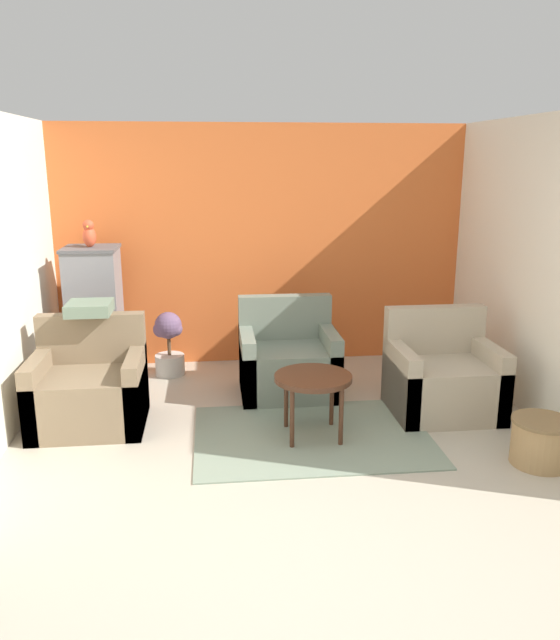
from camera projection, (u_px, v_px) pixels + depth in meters
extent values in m
plane|color=#B2A893|center=(311.00, 534.00, 3.63)|extent=(20.00, 20.00, 0.00)
cube|color=orange|center=(262.00, 246.00, 6.52)|extent=(4.35, 0.06, 2.48)
cube|color=silver|center=(538.00, 269.00, 5.14)|extent=(0.06, 3.29, 2.48)
cube|color=gray|center=(312.00, 436.00, 4.91)|extent=(1.84, 1.33, 0.01)
cylinder|color=#472819|center=(313.00, 378.00, 4.79)|extent=(0.60, 0.60, 0.04)
cylinder|color=#472819|center=(292.00, 419.00, 4.65)|extent=(0.04, 0.04, 0.47)
cylinder|color=#472819|center=(341.00, 417.00, 4.69)|extent=(0.04, 0.04, 0.47)
cylinder|color=#472819|center=(286.00, 401.00, 5.01)|extent=(0.04, 0.04, 0.47)
cylinder|color=#472819|center=(332.00, 399.00, 5.05)|extent=(0.04, 0.04, 0.47)
cube|color=#7A664C|center=(89.00, 400.00, 5.04)|extent=(0.88, 0.74, 0.46)
cube|color=#7A664C|center=(92.00, 338.00, 5.22)|extent=(0.88, 0.14, 0.41)
cube|color=#7A664C|center=(40.00, 393.00, 4.98)|extent=(0.12, 0.74, 0.60)
cube|color=#7A664C|center=(136.00, 390.00, 5.06)|extent=(0.12, 0.74, 0.60)
cube|color=tan|center=(443.00, 388.00, 5.30)|extent=(0.88, 0.74, 0.46)
cube|color=tan|center=(434.00, 329.00, 5.48)|extent=(0.88, 0.14, 0.41)
cube|color=tan|center=(401.00, 382.00, 5.25)|extent=(0.12, 0.74, 0.60)
cube|color=tan|center=(487.00, 378.00, 5.33)|extent=(0.12, 0.74, 0.60)
cube|color=slate|center=(288.00, 370.00, 5.75)|extent=(0.88, 0.74, 0.46)
cube|color=slate|center=(285.00, 317.00, 5.93)|extent=(0.88, 0.14, 0.41)
cube|color=slate|center=(247.00, 364.00, 5.69)|extent=(0.12, 0.74, 0.60)
cube|color=slate|center=(329.00, 361.00, 5.77)|extent=(0.12, 0.74, 0.60)
cube|color=#555559|center=(100.00, 375.00, 6.18)|extent=(0.52, 0.52, 0.08)
cube|color=gray|center=(95.00, 312.00, 6.01)|extent=(0.48, 0.48, 1.20)
cube|color=#555559|center=(90.00, 249.00, 5.86)|extent=(0.50, 0.50, 0.03)
ellipsoid|color=#D14C2D|center=(89.00, 237.00, 5.83)|extent=(0.12, 0.15, 0.19)
sphere|color=#D14C2D|center=(88.00, 225.00, 5.79)|extent=(0.10, 0.10, 0.10)
cone|color=gold|center=(87.00, 227.00, 5.74)|extent=(0.05, 0.05, 0.05)
cone|color=#D14C2D|center=(91.00, 238.00, 5.90)|extent=(0.06, 0.12, 0.17)
cylinder|color=beige|center=(170.00, 365.00, 6.31)|extent=(0.29, 0.29, 0.21)
cylinder|color=brown|center=(169.00, 345.00, 6.25)|extent=(0.04, 0.04, 0.21)
sphere|color=#664C6B|center=(168.00, 325.00, 6.20)|extent=(0.27, 0.27, 0.27)
sphere|color=#664C6B|center=(161.00, 329.00, 6.23)|extent=(0.16, 0.16, 0.16)
sphere|color=#664C6B|center=(175.00, 329.00, 6.20)|extent=(0.15, 0.15, 0.15)
cylinder|color=#A37F51|center=(541.00, 442.00, 4.43)|extent=(0.41, 0.41, 0.34)
cylinder|color=brown|center=(543.00, 421.00, 4.39)|extent=(0.43, 0.43, 0.02)
cube|color=slate|center=(89.00, 308.00, 5.16)|extent=(0.36, 0.36, 0.10)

